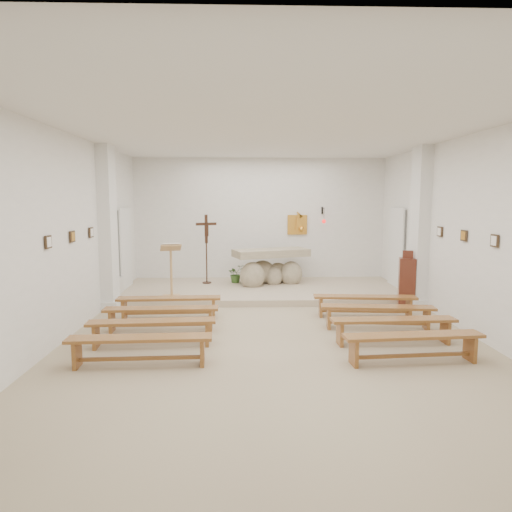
{
  "coord_description": "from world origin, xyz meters",
  "views": [
    {
      "loc": [
        -0.51,
        -7.82,
        2.38
      ],
      "look_at": [
        -0.22,
        1.6,
        1.19
      ],
      "focal_mm": 32.0,
      "sensor_mm": 36.0,
      "label": 1
    }
  ],
  "objects_px": {
    "altar": "(270,269)",
    "bench_right_fourth": "(413,341)",
    "donation_pedestal": "(407,282)",
    "bench_right_third": "(393,325)",
    "lectern": "(171,270)",
    "bench_left_third": "(152,327)",
    "bench_right_front": "(365,301)",
    "bench_left_second": "(161,313)",
    "bench_right_second": "(377,312)",
    "crucifix_stand": "(206,244)",
    "bench_left_fourth": "(140,344)",
    "bench_left_front": "(169,302)"
  },
  "relations": [
    {
      "from": "bench_right_front",
      "to": "bench_left_second",
      "type": "height_order",
      "value": "same"
    },
    {
      "from": "altar",
      "to": "bench_right_fourth",
      "type": "xyz_separation_m",
      "value": [
        1.74,
        -5.5,
        -0.21
      ]
    },
    {
      "from": "bench_left_front",
      "to": "bench_right_second",
      "type": "height_order",
      "value": "same"
    },
    {
      "from": "crucifix_stand",
      "to": "bench_left_fourth",
      "type": "relative_size",
      "value": 0.88
    },
    {
      "from": "crucifix_stand",
      "to": "bench_left_fourth",
      "type": "distance_m",
      "value": 5.72
    },
    {
      "from": "lectern",
      "to": "bench_left_second",
      "type": "height_order",
      "value": "lectern"
    },
    {
      "from": "crucifix_stand",
      "to": "bench_left_second",
      "type": "bearing_deg",
      "value": -117.54
    },
    {
      "from": "bench_left_second",
      "to": "bench_right_second",
      "type": "height_order",
      "value": "same"
    },
    {
      "from": "bench_left_second",
      "to": "bench_left_third",
      "type": "bearing_deg",
      "value": -91.53
    },
    {
      "from": "lectern",
      "to": "bench_left_second",
      "type": "bearing_deg",
      "value": -99.76
    },
    {
      "from": "crucifix_stand",
      "to": "bench_right_front",
      "type": "relative_size",
      "value": 0.88
    },
    {
      "from": "donation_pedestal",
      "to": "bench_right_front",
      "type": "distance_m",
      "value": 1.4
    },
    {
      "from": "bench_right_third",
      "to": "lectern",
      "type": "bearing_deg",
      "value": 141.98
    },
    {
      "from": "donation_pedestal",
      "to": "bench_left_front",
      "type": "relative_size",
      "value": 0.61
    },
    {
      "from": "crucifix_stand",
      "to": "bench_right_front",
      "type": "bearing_deg",
      "value": -61.36
    },
    {
      "from": "bench_left_third",
      "to": "altar",
      "type": "bearing_deg",
      "value": 60.86
    },
    {
      "from": "altar",
      "to": "bench_left_second",
      "type": "xyz_separation_m",
      "value": [
        -2.2,
        -3.75,
        -0.21
      ]
    },
    {
      "from": "lectern",
      "to": "crucifix_stand",
      "type": "bearing_deg",
      "value": 56.02
    },
    {
      "from": "lectern",
      "to": "bench_right_fourth",
      "type": "height_order",
      "value": "lectern"
    },
    {
      "from": "bench_left_fourth",
      "to": "bench_right_fourth",
      "type": "height_order",
      "value": "same"
    },
    {
      "from": "bench_right_fourth",
      "to": "bench_left_front",
      "type": "bearing_deg",
      "value": 142.04
    },
    {
      "from": "altar",
      "to": "bench_right_third",
      "type": "distance_m",
      "value": 4.94
    },
    {
      "from": "lectern",
      "to": "bench_left_third",
      "type": "height_order",
      "value": "lectern"
    },
    {
      "from": "bench_right_fourth",
      "to": "altar",
      "type": "bearing_deg",
      "value": 103.22
    },
    {
      "from": "lectern",
      "to": "donation_pedestal",
      "type": "height_order",
      "value": "lectern"
    },
    {
      "from": "altar",
      "to": "bench_right_second",
      "type": "height_order",
      "value": "altar"
    },
    {
      "from": "bench_right_second",
      "to": "bench_left_fourth",
      "type": "height_order",
      "value": "same"
    },
    {
      "from": "donation_pedestal",
      "to": "crucifix_stand",
      "type": "bearing_deg",
      "value": 168.6
    },
    {
      "from": "lectern",
      "to": "altar",
      "type": "bearing_deg",
      "value": 21.47
    },
    {
      "from": "crucifix_stand",
      "to": "bench_left_third",
      "type": "xyz_separation_m",
      "value": [
        -0.52,
        -4.76,
        -0.87
      ]
    },
    {
      "from": "altar",
      "to": "bench_right_second",
      "type": "relative_size",
      "value": 1.01
    },
    {
      "from": "bench_right_second",
      "to": "bench_right_third",
      "type": "height_order",
      "value": "same"
    },
    {
      "from": "donation_pedestal",
      "to": "bench_right_third",
      "type": "distance_m",
      "value": 2.78
    },
    {
      "from": "donation_pedestal",
      "to": "bench_right_front",
      "type": "height_order",
      "value": "donation_pedestal"
    },
    {
      "from": "bench_right_second",
      "to": "bench_left_fourth",
      "type": "bearing_deg",
      "value": -150.3
    },
    {
      "from": "bench_left_front",
      "to": "bench_left_second",
      "type": "height_order",
      "value": "same"
    },
    {
      "from": "lectern",
      "to": "bench_right_front",
      "type": "relative_size",
      "value": 0.61
    },
    {
      "from": "bench_left_front",
      "to": "bench_right_second",
      "type": "bearing_deg",
      "value": -14.4
    },
    {
      "from": "bench_right_front",
      "to": "bench_left_second",
      "type": "xyz_separation_m",
      "value": [
        -3.93,
        -0.87,
        0.0
      ]
    },
    {
      "from": "bench_left_third",
      "to": "bench_left_fourth",
      "type": "xyz_separation_m",
      "value": [
        0.0,
        -0.87,
        0.0
      ]
    },
    {
      "from": "crucifix_stand",
      "to": "bench_left_fourth",
      "type": "height_order",
      "value": "crucifix_stand"
    },
    {
      "from": "lectern",
      "to": "bench_left_third",
      "type": "xyz_separation_m",
      "value": [
        0.14,
        -2.99,
        -0.45
      ]
    },
    {
      "from": "donation_pedestal",
      "to": "altar",
      "type": "bearing_deg",
      "value": 158.64
    },
    {
      "from": "bench_right_front",
      "to": "bench_left_fourth",
      "type": "distance_m",
      "value": 4.72
    },
    {
      "from": "donation_pedestal",
      "to": "bench_left_third",
      "type": "height_order",
      "value": "donation_pedestal"
    },
    {
      "from": "bench_left_front",
      "to": "bench_left_third",
      "type": "relative_size",
      "value": 1.0
    },
    {
      "from": "crucifix_stand",
      "to": "bench_left_third",
      "type": "relative_size",
      "value": 0.88
    },
    {
      "from": "lectern",
      "to": "bench_left_second",
      "type": "distance_m",
      "value": 2.17
    },
    {
      "from": "bench_left_second",
      "to": "bench_right_third",
      "type": "relative_size",
      "value": 1.0
    },
    {
      "from": "bench_left_third",
      "to": "bench_right_fourth",
      "type": "distance_m",
      "value": 4.03
    }
  ]
}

